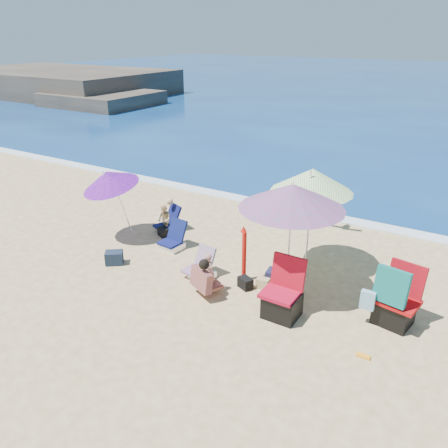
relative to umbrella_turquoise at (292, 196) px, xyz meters
The scene contains 19 objects.
ground 2.53m from the umbrella_turquoise, 142.58° to the right, with size 120.00×120.00×0.00m.
foam 4.78m from the umbrella_turquoise, 106.17° to the left, with size 120.00×0.50×0.04m.
headland 34.17m from the umbrella_turquoise, 146.58° to the left, with size 20.50×11.50×2.60m.
umbrella_turquoise is the anchor object (origin of this frame).
umbrella_striped 1.15m from the umbrella_turquoise, 92.43° to the left, with size 2.26×2.26×2.29m.
umbrella_blue 4.77m from the umbrella_turquoise, behind, with size 1.83×1.86×1.90m.
furled_umbrella 1.65m from the umbrella_turquoise, behind, with size 0.15×0.14×1.23m.
chair_navy 3.63m from the umbrella_turquoise, behind, with size 0.55×0.66×0.68m.
chair_rainbow 2.60m from the umbrella_turquoise, 166.48° to the right, with size 0.66×0.65×0.64m.
camp_chair_left 1.90m from the umbrella_turquoise, 71.90° to the right, with size 0.67×0.66×1.11m.
camp_chair_right 2.60m from the umbrella_turquoise, ahead, with size 0.97×0.77×1.17m.
person_center 2.28m from the umbrella_turquoise, 145.44° to the right, with size 0.64×0.72×0.84m.
person_left 4.27m from the umbrella_turquoise, 165.25° to the left, with size 0.64×0.83×0.86m.
bag_navy_a 4.31m from the umbrella_turquoise, 165.94° to the right, with size 0.47×0.45×0.30m.
bag_black_a 4.29m from the umbrella_turquoise, 168.01° to the left, with size 0.35×0.31×0.21m.
bag_tan 1.97m from the umbrella_turquoise, 161.37° to the right, with size 0.26×0.20×0.22m.
bag_navy_b 1.89m from the umbrella_turquoise, 155.83° to the left, with size 0.45×0.36×0.31m.
bag_black_b 2.08m from the umbrella_turquoise, 156.51° to the right, with size 0.35×0.31×0.23m.
orange_item 2.99m from the umbrella_turquoise, 32.66° to the right, with size 0.23×0.10×0.03m.
Camera 1 is at (4.08, -6.30, 4.80)m, focal length 35.58 mm.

